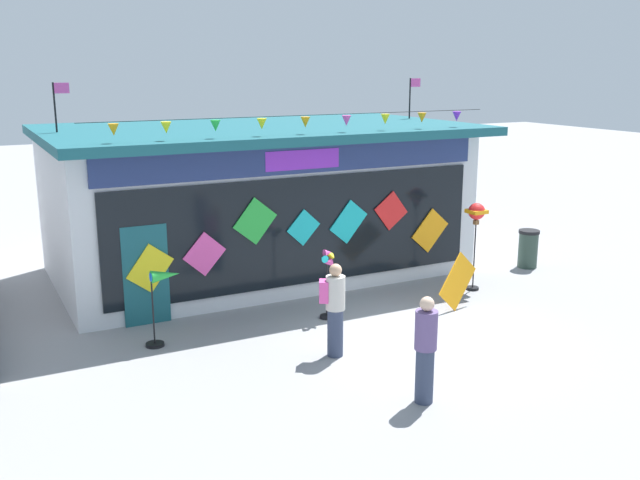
{
  "coord_description": "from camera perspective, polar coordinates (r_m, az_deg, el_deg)",
  "views": [
    {
      "loc": [
        -7.49,
        -10.49,
        4.97
      ],
      "look_at": [
        -0.99,
        2.05,
        1.54
      ],
      "focal_mm": 40.2,
      "sensor_mm": 36.0,
      "label": 1
    }
  ],
  "objects": [
    {
      "name": "person_near_camera",
      "position": [
        12.5,
        1.14,
        -5.41
      ],
      "size": [
        0.48,
        0.42,
        1.68
      ],
      "rotation": [
        0.0,
        0.0,
        1.07
      ],
      "color": "#333D56",
      "rests_on": "ground_plane"
    },
    {
      "name": "ground_plane",
      "position": [
        13.82,
        7.63,
        -7.56
      ],
      "size": [
        80.0,
        80.0,
        0.0
      ],
      "primitive_type": "plane",
      "color": "gray"
    },
    {
      "name": "wind_spinner_center_left",
      "position": [
        16.38,
        12.34,
        1.76
      ],
      "size": [
        0.38,
        0.38,
        2.01
      ],
      "color": "black",
      "rests_on": "ground_plane"
    },
    {
      "name": "wind_spinner_far_left",
      "position": [
        13.25,
        -12.4,
        -3.86
      ],
      "size": [
        0.69,
        0.34,
        1.43
      ],
      "color": "black",
      "rests_on": "ground_plane"
    },
    {
      "name": "kite_shop_building",
      "position": [
        17.63,
        -5.12,
        3.33
      ],
      "size": [
        9.88,
        5.95,
        4.67
      ],
      "color": "silver",
      "rests_on": "ground_plane"
    },
    {
      "name": "wind_spinner_left",
      "position": [
        14.3,
        0.6,
        -2.69
      ],
      "size": [
        0.36,
        0.29,
        1.46
      ],
      "color": "black",
      "rests_on": "ground_plane"
    },
    {
      "name": "display_kite_on_ground",
      "position": [
        15.31,
        10.9,
        -3.25
      ],
      "size": [
        1.17,
        0.33,
        1.17
      ],
      "primitive_type": "cube",
      "rotation": [
        -0.28,
        0.79,
        0.0
      ],
      "color": "orange",
      "rests_on": "ground_plane"
    },
    {
      "name": "trash_bin",
      "position": [
        18.85,
        16.23,
        -0.66
      ],
      "size": [
        0.52,
        0.52,
        0.97
      ],
      "color": "#2D4238",
      "rests_on": "ground_plane"
    },
    {
      "name": "person_mid_plaza",
      "position": [
        10.94,
        8.39,
        -8.6
      ],
      "size": [
        0.34,
        0.34,
        1.68
      ],
      "rotation": [
        0.0,
        0.0,
        5.17
      ],
      "color": "#333D56",
      "rests_on": "ground_plane"
    }
  ]
}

